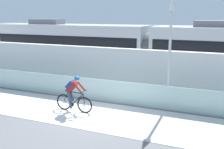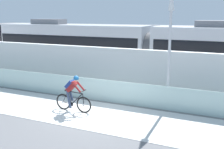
% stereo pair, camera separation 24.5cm
% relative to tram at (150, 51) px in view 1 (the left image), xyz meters
% --- Properties ---
extents(ground_plane, '(200.00, 200.00, 0.00)m').
position_rel_tram_xyz_m(ground_plane, '(-0.43, -6.85, -1.89)').
color(ground_plane, slate).
extents(bike_path_deck, '(32.00, 3.20, 0.01)m').
position_rel_tram_xyz_m(bike_path_deck, '(-0.43, -6.85, -1.89)').
color(bike_path_deck, silver).
rests_on(bike_path_deck, ground).
extents(glass_parapet, '(32.00, 0.05, 1.07)m').
position_rel_tram_xyz_m(glass_parapet, '(-0.43, -5.00, -1.36)').
color(glass_parapet, silver).
rests_on(glass_parapet, ground).
extents(concrete_barrier_wall, '(32.00, 0.36, 2.40)m').
position_rel_tram_xyz_m(concrete_barrier_wall, '(-0.43, -3.20, -0.69)').
color(concrete_barrier_wall, white).
rests_on(concrete_barrier_wall, ground).
extents(tram_rail_near, '(32.00, 0.08, 0.01)m').
position_rel_tram_xyz_m(tram_rail_near, '(-0.43, -0.72, -1.89)').
color(tram_rail_near, '#595654').
rests_on(tram_rail_near, ground).
extents(tram_rail_far, '(32.00, 0.08, 0.01)m').
position_rel_tram_xyz_m(tram_rail_far, '(-0.43, 0.72, -1.89)').
color(tram_rail_far, '#595654').
rests_on(tram_rail_far, ground).
extents(tram, '(22.56, 2.54, 3.81)m').
position_rel_tram_xyz_m(tram, '(0.00, 0.00, 0.00)').
color(tram, silver).
rests_on(tram, ground).
extents(cyclist_on_bike, '(1.77, 0.58, 1.61)m').
position_rel_tram_xyz_m(cyclist_on_bike, '(-1.39, -6.85, -1.09)').
color(cyclist_on_bike, black).
rests_on(cyclist_on_bike, ground).
extents(lamp_post_antenna, '(0.28, 0.28, 5.20)m').
position_rel_tram_xyz_m(lamp_post_antenna, '(2.23, -4.70, 1.40)').
color(lamp_post_antenna, gray).
rests_on(lamp_post_antenna, ground).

